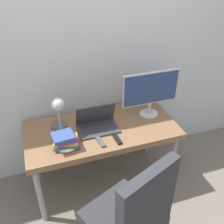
{
  "coord_description": "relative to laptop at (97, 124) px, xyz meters",
  "views": [
    {
      "loc": [
        -0.54,
        -1.56,
        2.18
      ],
      "look_at": [
        0.09,
        0.31,
        0.89
      ],
      "focal_mm": 42.0,
      "sensor_mm": 36.0,
      "label": 1
    }
  ],
  "objects": [
    {
      "name": "office_chair",
      "position": [
        -0.01,
        -0.9,
        -0.15
      ],
      "size": [
        0.64,
        0.63,
        1.11
      ],
      "color": "black",
      "rests_on": "ground_plane"
    },
    {
      "name": "wall_back",
      "position": [
        0.04,
        0.4,
        0.54
      ],
      "size": [
        8.0,
        0.05,
        2.6
      ],
      "color": "silver",
      "rests_on": "ground_plane"
    },
    {
      "name": "ground_plane",
      "position": [
        0.04,
        -0.35,
        -0.76
      ],
      "size": [
        12.0,
        12.0,
        0.0
      ],
      "primitive_type": "plane",
      "color": "#70665B"
    },
    {
      "name": "desk",
      "position": [
        0.04,
        -0.01,
        -0.12
      ],
      "size": [
        1.42,
        0.68,
        0.71
      ],
      "color": "brown",
      "rests_on": "ground_plane"
    },
    {
      "name": "book_stack",
      "position": [
        -0.33,
        -0.17,
        0.02
      ],
      "size": [
        0.23,
        0.21,
        0.14
      ],
      "color": "#753384",
      "rests_on": "desk"
    },
    {
      "name": "desk_lamp",
      "position": [
        -0.33,
        0.04,
        0.21
      ],
      "size": [
        0.16,
        0.28,
        0.38
      ],
      "color": "#4C4C51",
      "rests_on": "desk"
    },
    {
      "name": "game_controller",
      "position": [
        -0.32,
        -0.21,
        -0.03
      ],
      "size": [
        0.15,
        0.1,
        0.04
      ],
      "color": "white",
      "rests_on": "desk"
    },
    {
      "name": "tv_remote",
      "position": [
        -0.03,
        -0.22,
        -0.04
      ],
      "size": [
        0.06,
        0.15,
        0.02
      ],
      "color": "#4C4C51",
      "rests_on": "desk"
    },
    {
      "name": "laptop",
      "position": [
        0.0,
        0.0,
        0.0
      ],
      "size": [
        0.37,
        0.24,
        0.24
      ],
      "color": "#38383D",
      "rests_on": "desk"
    },
    {
      "name": "media_remote",
      "position": [
        0.12,
        -0.22,
        -0.04
      ],
      "size": [
        0.05,
        0.16,
        0.02
      ],
      "color": "black",
      "rests_on": "desk"
    },
    {
      "name": "monitor",
      "position": [
        0.56,
        0.07,
        0.22
      ],
      "size": [
        0.57,
        0.18,
        0.46
      ],
      "color": "#B7B7BC",
      "rests_on": "desk"
    }
  ]
}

